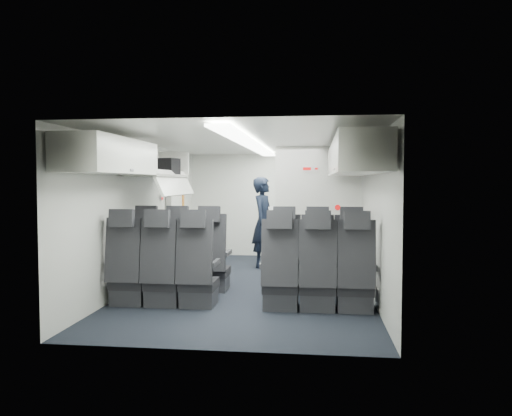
% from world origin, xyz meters
% --- Properties ---
extents(cabin_shell, '(3.41, 6.01, 2.16)m').
position_xyz_m(cabin_shell, '(0.00, 0.00, 1.12)').
color(cabin_shell, black).
rests_on(cabin_shell, ground).
extents(seat_row_front, '(3.33, 0.56, 1.24)m').
position_xyz_m(seat_row_front, '(-0.00, -0.53, 0.40)').
color(seat_row_front, black).
rests_on(seat_row_front, cabin_shell).
extents(seat_row_mid, '(3.33, 0.56, 1.24)m').
position_xyz_m(seat_row_mid, '(-0.00, -1.43, 0.40)').
color(seat_row_mid, black).
rests_on(seat_row_mid, cabin_shell).
extents(overhead_bin_left_rear, '(0.53, 1.80, 0.40)m').
position_xyz_m(overhead_bin_left_rear, '(-1.40, -2.00, 1.86)').
color(overhead_bin_left_rear, white).
rests_on(overhead_bin_left_rear, cabin_shell).
extents(overhead_bin_left_front_open, '(0.64, 1.70, 0.72)m').
position_xyz_m(overhead_bin_left_front_open, '(-1.44, -0.25, 1.74)').
color(overhead_bin_left_front_open, '#9E9E93').
rests_on(overhead_bin_left_front_open, cabin_shell).
extents(overhead_bin_right_rear, '(0.53, 1.80, 0.40)m').
position_xyz_m(overhead_bin_right_rear, '(1.40, -2.00, 1.86)').
color(overhead_bin_right_rear, white).
rests_on(overhead_bin_right_rear, cabin_shell).
extents(overhead_bin_right_front, '(0.53, 1.70, 0.40)m').
position_xyz_m(overhead_bin_right_front, '(1.40, -0.25, 1.86)').
color(overhead_bin_right_front, white).
rests_on(overhead_bin_right_front, cabin_shell).
extents(bulkhead_partition, '(1.40, 0.15, 2.13)m').
position_xyz_m(bulkhead_partition, '(0.98, 0.80, 1.08)').
color(bulkhead_partition, silver).
rests_on(bulkhead_partition, cabin_shell).
extents(galley_unit, '(0.85, 0.52, 1.90)m').
position_xyz_m(galley_unit, '(0.95, 2.72, 0.95)').
color(galley_unit, '#939399').
rests_on(galley_unit, cabin_shell).
extents(boarding_door, '(0.12, 1.27, 1.86)m').
position_xyz_m(boarding_door, '(-1.64, 1.55, 0.95)').
color(boarding_door, silver).
rests_on(boarding_door, cabin_shell).
extents(flight_attendant, '(0.52, 0.68, 1.65)m').
position_xyz_m(flight_attendant, '(-0.00, 1.61, 0.83)').
color(flight_attendant, black).
rests_on(flight_attendant, ground).
extents(carry_on_bag, '(0.48, 0.38, 0.25)m').
position_xyz_m(carry_on_bag, '(-1.39, 0.03, 1.80)').
color(carry_on_bag, black).
rests_on(carry_on_bag, overhead_bin_left_front_open).
extents(papers, '(0.18, 0.06, 0.13)m').
position_xyz_m(papers, '(0.19, 1.56, 1.07)').
color(papers, white).
rests_on(papers, flight_attendant).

